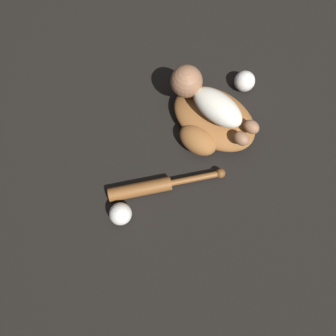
{
  "coord_description": "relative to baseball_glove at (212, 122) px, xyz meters",
  "views": [
    {
      "loc": [
        -0.02,
        0.6,
        1.17
      ],
      "look_at": [
        0.08,
        0.29,
        0.07
      ],
      "focal_mm": 35.0,
      "sensor_mm": 36.0,
      "label": 1
    }
  ],
  "objects": [
    {
      "name": "baseball_spare",
      "position": [
        -0.08,
        -0.21,
        -0.0
      ],
      "size": [
        0.08,
        0.08,
        0.08
      ],
      "color": "white",
      "rests_on": "ground"
    },
    {
      "name": "ground_plane",
      "position": [
        0.02,
        -0.06,
        -0.04
      ],
      "size": [
        6.0,
        6.0,
        0.0
      ],
      "primitive_type": "plane",
      "color": "black"
    },
    {
      "name": "baby_figure",
      "position": [
        0.04,
        -0.04,
        0.09
      ],
      "size": [
        0.36,
        0.23,
        0.12
      ],
      "color": "silver",
      "rests_on": "baseball_glove"
    },
    {
      "name": "baseball_glove",
      "position": [
        0.0,
        0.0,
        0.0
      ],
      "size": [
        0.39,
        0.34,
        0.09
      ],
      "color": "#935B2D",
      "rests_on": "ground"
    },
    {
      "name": "baseball",
      "position": [
        0.21,
        0.43,
        -0.0
      ],
      "size": [
        0.08,
        0.08,
        0.08
      ],
      "color": "white",
      "rests_on": "ground"
    },
    {
      "name": "baseball_bat",
      "position": [
        0.13,
        0.3,
        -0.02
      ],
      "size": [
        0.39,
        0.24,
        0.05
      ],
      "color": "brown",
      "rests_on": "ground"
    }
  ]
}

